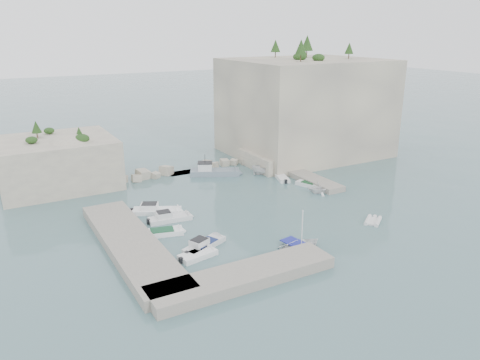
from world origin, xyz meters
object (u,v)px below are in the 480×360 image
tender_east_d (267,174)px  motorboat_b (170,221)px  tender_east_a (319,193)px  work_boat (215,175)px  motorboat_c (162,235)px  inflatable_dinghy (373,222)px  tender_east_b (308,186)px  rowboat (301,250)px  tender_east_c (282,179)px  motorboat_d (204,247)px  motorboat_a (157,213)px  motorboat_e (198,257)px

tender_east_d → motorboat_b: bearing=137.9°
tender_east_a → work_boat: (-8.99, 14.94, 0.00)m
motorboat_c → work_boat: (15.23, 17.40, 0.00)m
motorboat_b → inflatable_dinghy: bearing=-24.7°
tender_east_b → rowboat: bearing=119.5°
tender_east_c → work_boat: bearing=65.5°
inflatable_dinghy → motorboat_c: bearing=122.6°
rowboat → motorboat_d: bearing=47.6°
motorboat_b → work_boat: work_boat is taller
rowboat → work_boat: bearing=-17.7°
motorboat_d → tender_east_a: tender_east_a is taller
motorboat_d → inflatable_dinghy: bearing=-35.0°
motorboat_b → tender_east_d: tender_east_d is taller
motorboat_c → work_boat: size_ratio=0.61×
motorboat_c → tender_east_b: (24.73, 5.63, 0.00)m
inflatable_dinghy → work_boat: size_ratio=0.37×
rowboat → tender_east_a: tender_east_a is taller
motorboat_d → motorboat_b: bearing=68.5°
tender_east_a → inflatable_dinghy: bearing=-163.1°
rowboat → motorboat_b: bearing=22.9°
motorboat_a → motorboat_c: 6.71m
tender_east_a → work_boat: bearing=52.5°
inflatable_dinghy → tender_east_a: tender_east_a is taller
motorboat_c → tender_east_d: size_ratio=1.03×
motorboat_e → inflatable_dinghy: 22.17m
tender_east_b → work_boat: size_ratio=0.48×
motorboat_b → tender_east_b: motorboat_b is taller
tender_east_c → work_boat: 10.70m
motorboat_e → inflatable_dinghy: (22.09, -1.97, 0.00)m
tender_east_d → inflatable_dinghy: bearing=-156.9°
motorboat_a → motorboat_c: size_ratio=1.30×
motorboat_d → motorboat_c: bearing=92.6°
motorboat_c → work_boat: 23.12m
motorboat_c → rowboat: rowboat is taller
tender_east_a → tender_east_c: 7.82m
motorboat_c → tender_east_b: same height
motorboat_a → rowboat: bearing=-33.3°
inflatable_dinghy → motorboat_a: bearing=108.0°
motorboat_b → tender_east_a: 21.99m
motorboat_b → motorboat_d: size_ratio=0.97×
motorboat_d → tender_east_d: 27.39m
motorboat_c → tender_east_c: bearing=37.6°
tender_east_b → tender_east_d: tender_east_d is taller
tender_east_c → tender_east_b: bearing=-143.1°
tender_east_a → tender_east_c: (-1.07, 7.75, 0.00)m
motorboat_d → tender_east_d: bearing=18.7°
motorboat_c → tender_east_b: size_ratio=1.26×
motorboat_a → tender_east_d: tender_east_d is taller
motorboat_c → inflatable_dinghy: 24.98m
motorboat_c → motorboat_e: (1.22, -7.02, 0.00)m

